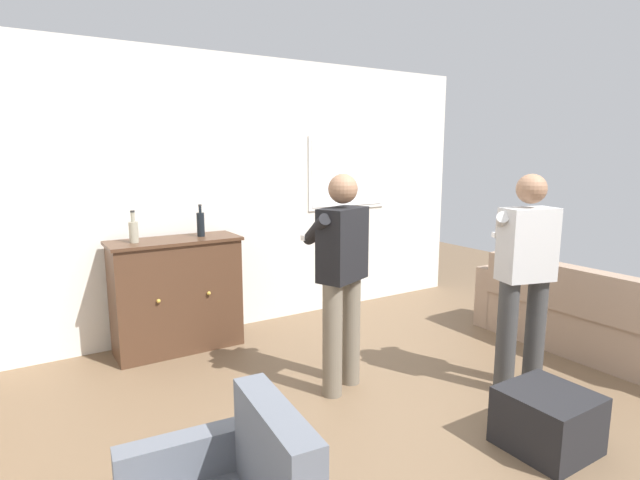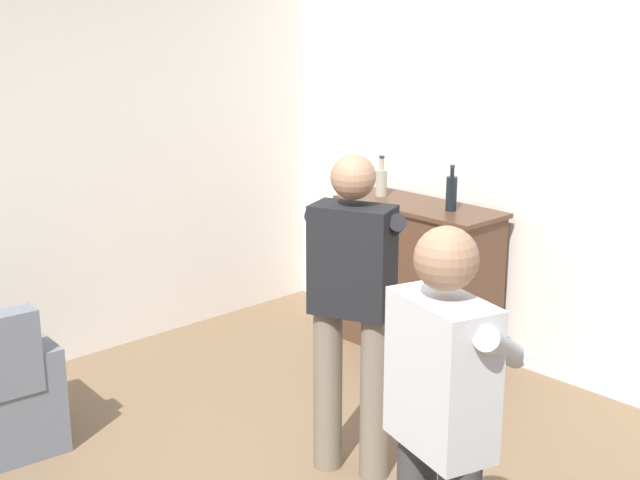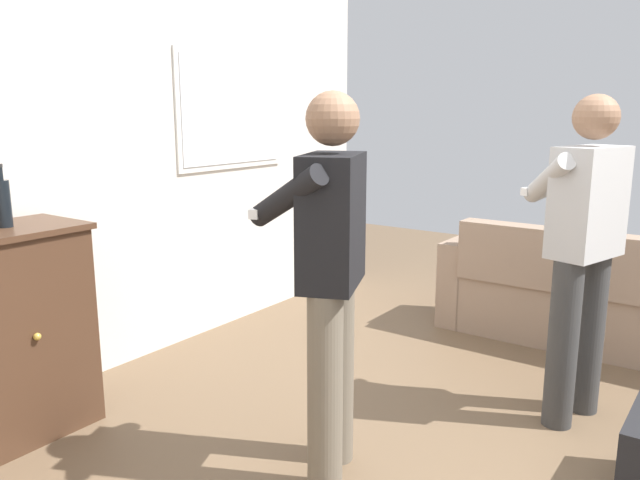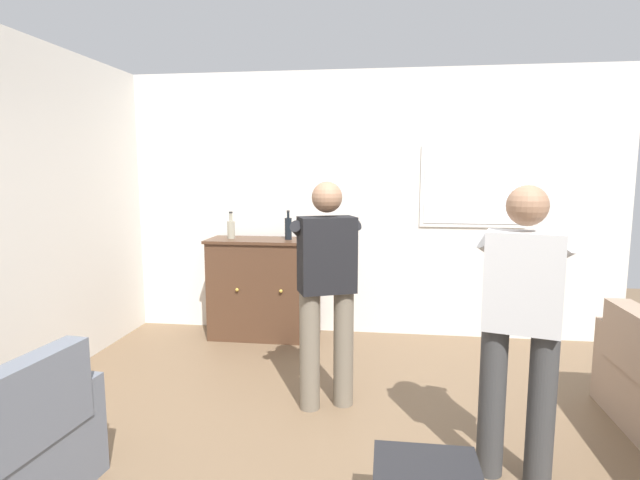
# 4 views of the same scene
# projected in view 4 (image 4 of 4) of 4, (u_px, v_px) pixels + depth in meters

# --- Properties ---
(ground) EXTENTS (10.40, 10.40, 0.00)m
(ground) POSITION_uv_depth(u_px,v_px,m) (353.00, 472.00, 2.93)
(ground) COLOR brown
(wall_back_with_window) EXTENTS (5.20, 0.15, 2.80)m
(wall_back_with_window) POSITION_uv_depth(u_px,v_px,m) (373.00, 204.00, 5.34)
(wall_back_with_window) COLOR silver
(wall_back_with_window) RESTS_ON ground
(armchair) EXTENTS (0.72, 0.93, 0.85)m
(armchair) POSITION_uv_depth(u_px,v_px,m) (4.00, 458.00, 2.57)
(armchair) COLOR slate
(armchair) RESTS_ON ground
(sideboard_cabinet) EXTENTS (1.17, 0.49, 1.05)m
(sideboard_cabinet) POSITION_uv_depth(u_px,v_px,m) (265.00, 288.00, 5.26)
(sideboard_cabinet) COLOR #472D1E
(sideboard_cabinet) RESTS_ON ground
(bottle_wine_green) EXTENTS (0.07, 0.07, 0.30)m
(bottle_wine_green) POSITION_uv_depth(u_px,v_px,m) (288.00, 228.00, 5.14)
(bottle_wine_green) COLOR black
(bottle_wine_green) RESTS_ON sideboard_cabinet
(bottle_liquor_amber) EXTENTS (0.08, 0.08, 0.28)m
(bottle_liquor_amber) POSITION_uv_depth(u_px,v_px,m) (231.00, 229.00, 5.21)
(bottle_liquor_amber) COLOR gray
(bottle_liquor_amber) RESTS_ON sideboard_cabinet
(person_standing_left) EXTENTS (0.52, 0.52, 1.68)m
(person_standing_left) POSITION_uv_depth(u_px,v_px,m) (326.00, 284.00, 3.64)
(person_standing_left) COLOR #6B6051
(person_standing_left) RESTS_ON ground
(person_standing_right) EXTENTS (0.54, 0.52, 1.68)m
(person_standing_right) POSITION_uv_depth(u_px,v_px,m) (521.00, 320.00, 2.76)
(person_standing_right) COLOR #383838
(person_standing_right) RESTS_ON ground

